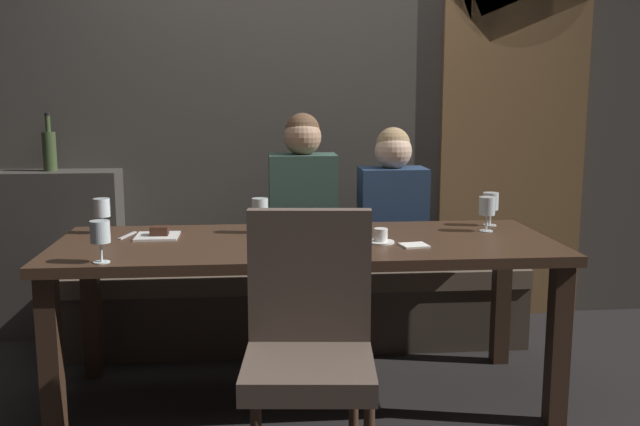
% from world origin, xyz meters
% --- Properties ---
extents(ground, '(9.00, 9.00, 0.00)m').
position_xyz_m(ground, '(0.00, 0.00, 0.00)').
color(ground, black).
extents(back_wall_tiled, '(6.00, 0.12, 3.00)m').
position_xyz_m(back_wall_tiled, '(0.00, 1.22, 1.50)').
color(back_wall_tiled, '#423D38').
rests_on(back_wall_tiled, ground).
extents(arched_door, '(0.90, 0.05, 2.55)m').
position_xyz_m(arched_door, '(1.35, 1.15, 1.36)').
color(arched_door, brown).
rests_on(arched_door, ground).
extents(back_counter, '(1.10, 0.28, 0.95)m').
position_xyz_m(back_counter, '(-1.55, 1.04, 0.47)').
color(back_counter, '#38342F').
rests_on(back_counter, ground).
extents(dining_table, '(2.20, 0.84, 0.74)m').
position_xyz_m(dining_table, '(0.00, 0.00, 0.65)').
color(dining_table, '#342217').
rests_on(dining_table, ground).
extents(banquette_bench, '(2.50, 0.44, 0.45)m').
position_xyz_m(banquette_bench, '(0.00, 0.70, 0.23)').
color(banquette_bench, '#40352A').
rests_on(banquette_bench, ground).
extents(chair_near_side, '(0.48, 0.48, 0.98)m').
position_xyz_m(chair_near_side, '(-0.04, -0.72, 0.56)').
color(chair_near_side, '#3D281C').
rests_on(chair_near_side, ground).
extents(diner_redhead, '(0.36, 0.24, 0.83)m').
position_xyz_m(diner_redhead, '(0.03, 0.69, 0.84)').
color(diner_redhead, '#2D473D').
rests_on(diner_redhead, banquette_bench).
extents(diner_bearded, '(0.36, 0.24, 0.75)m').
position_xyz_m(diner_bearded, '(0.52, 0.69, 0.81)').
color(diner_bearded, navy).
rests_on(diner_bearded, banquette_bench).
extents(wine_bottle_pale_label, '(0.08, 0.08, 0.33)m').
position_xyz_m(wine_bottle_pale_label, '(-1.38, 1.05, 1.07)').
color(wine_bottle_pale_label, '#384728').
rests_on(wine_bottle_pale_label, back_counter).
extents(wine_glass_far_left, '(0.08, 0.08, 0.16)m').
position_xyz_m(wine_glass_far_left, '(-0.82, -0.35, 0.85)').
color(wine_glass_far_left, silver).
rests_on(wine_glass_far_left, dining_table).
extents(wine_glass_near_left, '(0.08, 0.08, 0.16)m').
position_xyz_m(wine_glass_near_left, '(0.86, 0.13, 0.85)').
color(wine_glass_near_left, silver).
rests_on(wine_glass_near_left, dining_table).
extents(wine_glass_far_right, '(0.08, 0.08, 0.16)m').
position_xyz_m(wine_glass_far_right, '(-0.93, 0.24, 0.86)').
color(wine_glass_far_right, silver).
rests_on(wine_glass_far_right, dining_table).
extents(wine_glass_end_right, '(0.08, 0.08, 0.16)m').
position_xyz_m(wine_glass_end_right, '(-0.20, 0.19, 0.86)').
color(wine_glass_end_right, silver).
rests_on(wine_glass_end_right, dining_table).
extents(wine_glass_near_right, '(0.08, 0.08, 0.16)m').
position_xyz_m(wine_glass_near_right, '(0.93, 0.27, 0.85)').
color(wine_glass_near_right, silver).
rests_on(wine_glass_near_right, dining_table).
extents(espresso_cup, '(0.12, 0.12, 0.06)m').
position_xyz_m(espresso_cup, '(0.32, -0.08, 0.77)').
color(espresso_cup, white).
rests_on(espresso_cup, dining_table).
extents(dessert_plate, '(0.19, 0.19, 0.05)m').
position_xyz_m(dessert_plate, '(-0.66, 0.13, 0.75)').
color(dessert_plate, white).
rests_on(dessert_plate, dining_table).
extents(fork_on_table, '(0.06, 0.17, 0.01)m').
position_xyz_m(fork_on_table, '(-0.81, 0.17, 0.74)').
color(fork_on_table, silver).
rests_on(fork_on_table, dining_table).
extents(folded_napkin, '(0.12, 0.12, 0.01)m').
position_xyz_m(folded_napkin, '(0.45, -0.16, 0.74)').
color(folded_napkin, silver).
rests_on(folded_napkin, dining_table).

